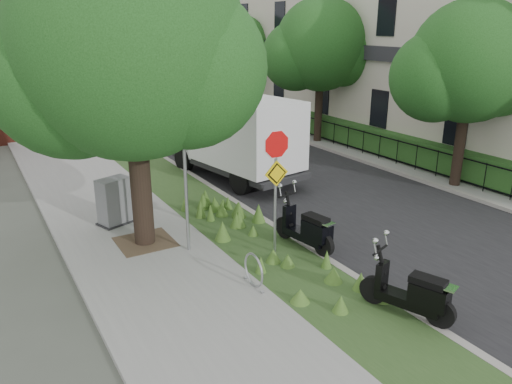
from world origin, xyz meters
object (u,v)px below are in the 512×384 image
Objects in this scene: sign_assembly at (276,167)px; scooter_far at (310,232)px; utility_cabinet at (115,202)px; box_truck at (236,134)px; scooter_near at (417,297)px.

sign_assembly is 1.96m from scooter_far.
scooter_far is at bearing -48.55° from utility_cabinet.
box_truck is at bearing 24.69° from utility_cabinet.
utility_cabinet is (-3.65, 7.73, 0.18)m from scooter_near.
utility_cabinet is (-2.87, 3.90, -1.58)m from sign_assembly.
scooter_near is 8.55m from utility_cabinet.
sign_assembly is at bearing -53.61° from utility_cabinet.
utility_cabinet is (-3.71, 4.20, 0.17)m from scooter_far.
box_truck is at bearing 81.47° from scooter_near.
scooter_near is at bearing -64.74° from utility_cabinet.
sign_assembly is at bearing 101.42° from scooter_near.
scooter_far is at bearing 89.02° from scooter_near.
sign_assembly reaches higher than scooter_near.
scooter_near is at bearing -90.98° from scooter_far.
scooter_far is (0.06, 3.53, 0.01)m from scooter_near.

